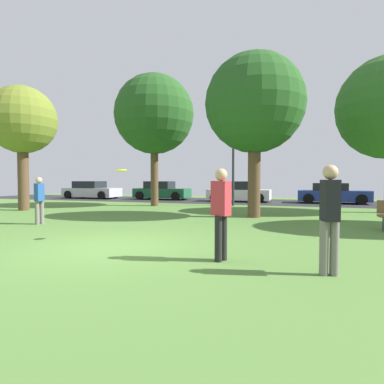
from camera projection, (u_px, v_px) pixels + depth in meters
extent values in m
plane|color=#547F38|center=(109.00, 247.00, 7.17)|extent=(44.00, 44.00, 0.00)
cube|color=#28282B|center=(240.00, 201.00, 22.27)|extent=(44.00, 6.40, 0.01)
cylinder|color=brown|center=(154.00, 175.00, 18.40)|extent=(0.44, 0.44, 3.54)
sphere|color=#23511E|center=(154.00, 114.00, 18.27)|extent=(4.56, 4.56, 4.56)
cylinder|color=brown|center=(254.00, 176.00, 12.79)|extent=(0.50, 0.50, 3.31)
sphere|color=#23511E|center=(255.00, 103.00, 12.68)|extent=(3.97, 3.97, 3.97)
cylinder|color=brown|center=(23.00, 176.00, 15.74)|extent=(0.51, 0.51, 3.38)
sphere|color=olive|center=(22.00, 120.00, 15.63)|extent=(3.29, 3.29, 3.29)
cylinder|color=black|center=(218.00, 239.00, 5.87)|extent=(0.14, 0.14, 0.85)
cylinder|color=black|center=(223.00, 238.00, 5.99)|extent=(0.14, 0.14, 0.85)
cube|color=#B72D38|center=(221.00, 198.00, 5.90)|extent=(0.38, 0.32, 0.64)
sphere|color=tan|center=(221.00, 175.00, 5.88)|extent=(0.23, 0.23, 0.23)
cylinder|color=slate|center=(42.00, 212.00, 10.90)|extent=(0.14, 0.14, 0.79)
cylinder|color=slate|center=(37.00, 213.00, 10.77)|extent=(0.14, 0.14, 0.79)
cube|color=#23519E|center=(39.00, 192.00, 10.81)|extent=(0.38, 0.32, 0.60)
sphere|color=tan|center=(39.00, 180.00, 10.79)|extent=(0.22, 0.22, 0.22)
cylinder|color=slate|center=(324.00, 248.00, 5.03)|extent=(0.14, 0.14, 0.87)
cylinder|color=slate|center=(334.00, 248.00, 5.02)|extent=(0.14, 0.14, 0.87)
cube|color=black|center=(330.00, 200.00, 5.00)|extent=(0.30, 0.37, 0.65)
sphere|color=tan|center=(330.00, 172.00, 4.98)|extent=(0.23, 0.23, 0.23)
cylinder|color=yellow|center=(121.00, 170.00, 7.82)|extent=(0.36, 0.36, 0.06)
cube|color=#B7B7BC|center=(92.00, 192.00, 25.95)|extent=(4.55, 1.89, 0.70)
cube|color=black|center=(90.00, 185.00, 26.00)|extent=(2.18, 1.66, 0.56)
cylinder|color=black|center=(115.00, 194.00, 26.32)|extent=(0.64, 0.22, 0.64)
cylinder|color=black|center=(102.00, 195.00, 24.54)|extent=(0.64, 0.22, 0.64)
cylinder|color=black|center=(83.00, 194.00, 27.37)|extent=(0.64, 0.22, 0.64)
cylinder|color=black|center=(68.00, 195.00, 25.59)|extent=(0.64, 0.22, 0.64)
cube|color=#195633|center=(162.00, 193.00, 24.45)|extent=(4.21, 1.73, 0.71)
cube|color=black|center=(160.00, 185.00, 24.49)|extent=(2.02, 1.52, 0.54)
cylinder|color=black|center=(184.00, 195.00, 24.79)|extent=(0.64, 0.22, 0.64)
cylinder|color=black|center=(176.00, 196.00, 23.15)|extent=(0.64, 0.22, 0.64)
cylinder|color=black|center=(150.00, 195.00, 25.76)|extent=(0.64, 0.22, 0.64)
cylinder|color=black|center=(140.00, 196.00, 24.12)|extent=(0.64, 0.22, 0.64)
cube|color=white|center=(239.00, 194.00, 22.06)|extent=(4.28, 1.72, 0.69)
cube|color=black|center=(236.00, 185.00, 22.11)|extent=(2.05, 1.51, 0.57)
cylinder|color=black|center=(262.00, 197.00, 22.39)|extent=(0.64, 0.22, 0.64)
cylinder|color=black|center=(259.00, 198.00, 20.77)|extent=(0.64, 0.22, 0.64)
cylinder|color=black|center=(221.00, 196.00, 23.37)|extent=(0.64, 0.22, 0.64)
cylinder|color=black|center=(215.00, 197.00, 21.75)|extent=(0.64, 0.22, 0.64)
cube|color=#233893|center=(333.00, 196.00, 20.45)|extent=(4.30, 1.81, 0.68)
cube|color=black|center=(330.00, 187.00, 20.49)|extent=(2.06, 1.59, 0.47)
cylinder|color=black|center=(357.00, 198.00, 20.81)|extent=(0.64, 0.22, 0.64)
cylinder|color=black|center=(362.00, 200.00, 19.10)|extent=(0.64, 0.22, 0.64)
cylinder|color=black|center=(308.00, 197.00, 21.80)|extent=(0.64, 0.22, 0.64)
cylinder|color=black|center=(308.00, 199.00, 20.09)|extent=(0.64, 0.22, 0.64)
cylinder|color=#2D2D33|center=(233.00, 167.00, 18.51)|extent=(0.14, 0.14, 4.50)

